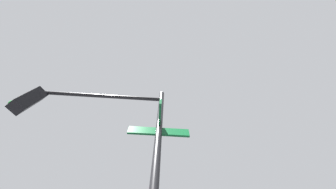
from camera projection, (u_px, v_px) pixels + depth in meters
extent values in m
cylinder|color=black|center=(102.00, 96.00, 4.43)|extent=(2.41, 1.90, 0.09)
cube|color=black|center=(29.00, 100.00, 3.97)|extent=(0.28, 0.28, 0.80)
sphere|color=red|center=(30.00, 95.00, 4.20)|extent=(0.18, 0.18, 0.18)
sphere|color=orange|center=(22.00, 100.00, 3.97)|extent=(0.18, 0.18, 0.18)
sphere|color=green|center=(13.00, 104.00, 3.74)|extent=(0.18, 0.18, 0.18)
cube|color=#0F5128|center=(159.00, 132.00, 3.17)|extent=(0.89, 0.71, 0.20)
cube|color=#0F5128|center=(159.00, 125.00, 3.38)|extent=(0.65, 0.81, 0.20)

